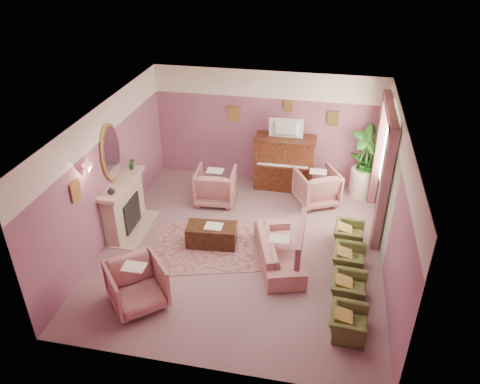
% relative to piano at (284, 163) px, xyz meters
% --- Properties ---
extents(floor, '(5.50, 6.00, 0.01)m').
position_rel_piano_xyz_m(floor, '(-0.50, -2.68, -0.65)').
color(floor, gray).
rests_on(floor, ground).
extents(ceiling, '(5.50, 6.00, 0.01)m').
position_rel_piano_xyz_m(ceiling, '(-0.50, -2.68, 2.15)').
color(ceiling, silver).
rests_on(ceiling, wall_back).
extents(wall_back, '(5.50, 0.02, 2.80)m').
position_rel_piano_xyz_m(wall_back, '(-0.50, 0.32, 0.75)').
color(wall_back, '#7A4E72').
rests_on(wall_back, floor).
extents(wall_front, '(5.50, 0.02, 2.80)m').
position_rel_piano_xyz_m(wall_front, '(-0.50, -5.68, 0.75)').
color(wall_front, '#7A4E72').
rests_on(wall_front, floor).
extents(wall_left, '(0.02, 6.00, 2.80)m').
position_rel_piano_xyz_m(wall_left, '(-3.25, -2.68, 0.75)').
color(wall_left, '#7A4E72').
rests_on(wall_left, floor).
extents(wall_right, '(0.02, 6.00, 2.80)m').
position_rel_piano_xyz_m(wall_right, '(2.25, -2.68, 0.75)').
color(wall_right, '#7A4E72').
rests_on(wall_right, floor).
extents(picture_rail_band, '(5.50, 0.01, 0.65)m').
position_rel_piano_xyz_m(picture_rail_band, '(-0.50, 0.31, 1.82)').
color(picture_rail_band, white).
rests_on(picture_rail_band, wall_back).
extents(stripe_panel, '(0.01, 3.00, 2.15)m').
position_rel_piano_xyz_m(stripe_panel, '(2.23, -1.38, 0.42)').
color(stripe_panel, '#AFBA9E').
rests_on(stripe_panel, wall_right).
extents(fireplace_surround, '(0.30, 1.40, 1.10)m').
position_rel_piano_xyz_m(fireplace_surround, '(-3.09, -2.48, -0.10)').
color(fireplace_surround, '#CAAE90').
rests_on(fireplace_surround, floor).
extents(fireplace_inset, '(0.18, 0.72, 0.68)m').
position_rel_piano_xyz_m(fireplace_inset, '(-2.99, -2.48, -0.25)').
color(fireplace_inset, black).
rests_on(fireplace_inset, floor).
extents(fire_ember, '(0.06, 0.54, 0.10)m').
position_rel_piano_xyz_m(fire_ember, '(-2.95, -2.48, -0.43)').
color(fire_ember, orange).
rests_on(fire_ember, floor).
extents(mantel_shelf, '(0.40, 1.55, 0.07)m').
position_rel_piano_xyz_m(mantel_shelf, '(-3.06, -2.48, 0.47)').
color(mantel_shelf, '#CAAE90').
rests_on(mantel_shelf, fireplace_surround).
extents(hearth, '(0.55, 1.50, 0.02)m').
position_rel_piano_xyz_m(hearth, '(-2.89, -2.48, -0.64)').
color(hearth, '#CAAE90').
rests_on(hearth, floor).
extents(mirror_frame, '(0.04, 0.72, 1.20)m').
position_rel_piano_xyz_m(mirror_frame, '(-3.20, -2.48, 1.15)').
color(mirror_frame, '#DAC058').
rests_on(mirror_frame, wall_left).
extents(mirror_glass, '(0.01, 0.60, 1.06)m').
position_rel_piano_xyz_m(mirror_glass, '(-3.17, -2.48, 1.15)').
color(mirror_glass, silver).
rests_on(mirror_glass, wall_left).
extents(sconce_shade, '(0.20, 0.20, 0.16)m').
position_rel_piano_xyz_m(sconce_shade, '(-3.12, -3.53, 1.33)').
color(sconce_shade, '#FA9A88').
rests_on(sconce_shade, wall_left).
extents(piano, '(1.40, 0.60, 1.30)m').
position_rel_piano_xyz_m(piano, '(0.00, 0.00, 0.00)').
color(piano, '#4A2312').
rests_on(piano, floor).
extents(piano_keyshelf, '(1.30, 0.12, 0.06)m').
position_rel_piano_xyz_m(piano_keyshelf, '(-0.00, -0.35, 0.07)').
color(piano_keyshelf, '#4A2312').
rests_on(piano_keyshelf, piano).
extents(piano_keys, '(1.20, 0.08, 0.02)m').
position_rel_piano_xyz_m(piano_keys, '(0.00, -0.35, 0.11)').
color(piano_keys, white).
rests_on(piano_keys, piano).
extents(piano_top, '(1.45, 0.65, 0.04)m').
position_rel_piano_xyz_m(piano_top, '(0.00, 0.00, 0.66)').
color(piano_top, '#4A2312').
rests_on(piano_top, piano).
extents(television, '(0.80, 0.12, 0.48)m').
position_rel_piano_xyz_m(television, '(0.00, -0.05, 0.95)').
color(television, black).
rests_on(television, piano).
extents(print_back_left, '(0.30, 0.03, 0.38)m').
position_rel_piano_xyz_m(print_back_left, '(-1.30, 0.28, 1.07)').
color(print_back_left, '#DAC058').
rests_on(print_back_left, wall_back).
extents(print_back_right, '(0.26, 0.03, 0.34)m').
position_rel_piano_xyz_m(print_back_right, '(1.05, 0.28, 1.13)').
color(print_back_right, '#DAC058').
rests_on(print_back_right, wall_back).
extents(print_back_mid, '(0.22, 0.03, 0.26)m').
position_rel_piano_xyz_m(print_back_mid, '(0.00, 0.28, 1.35)').
color(print_back_mid, '#DAC058').
rests_on(print_back_mid, wall_back).
extents(print_left_wall, '(0.03, 0.28, 0.36)m').
position_rel_piano_xyz_m(print_left_wall, '(-3.21, -3.88, 1.07)').
color(print_left_wall, '#DAC058').
rests_on(print_left_wall, wall_left).
extents(window_blind, '(0.03, 1.40, 1.80)m').
position_rel_piano_xyz_m(window_blind, '(2.20, -1.13, 1.05)').
color(window_blind, beige).
rests_on(window_blind, wall_right).
extents(curtain_left, '(0.16, 0.34, 2.60)m').
position_rel_piano_xyz_m(curtain_left, '(2.12, -2.05, 0.65)').
color(curtain_left, '#99545F').
rests_on(curtain_left, floor).
extents(curtain_right, '(0.16, 0.34, 2.60)m').
position_rel_piano_xyz_m(curtain_right, '(2.12, -0.21, 0.65)').
color(curtain_right, '#99545F').
rests_on(curtain_right, floor).
extents(pelmet, '(0.16, 2.20, 0.16)m').
position_rel_piano_xyz_m(pelmet, '(2.12, -1.13, 1.91)').
color(pelmet, '#99545F').
rests_on(pelmet, wall_right).
extents(mantel_plant, '(0.16, 0.16, 0.28)m').
position_rel_piano_xyz_m(mantel_plant, '(-3.05, -1.93, 0.64)').
color(mantel_plant, '#25631C').
rests_on(mantel_plant, mantel_shelf).
extents(mantel_vase, '(0.16, 0.16, 0.16)m').
position_rel_piano_xyz_m(mantel_vase, '(-3.05, -2.98, 0.58)').
color(mantel_vase, white).
rests_on(mantel_vase, mantel_shelf).
extents(area_rug, '(2.89, 2.41, 0.01)m').
position_rel_piano_xyz_m(area_rug, '(-1.05, -2.70, -0.64)').
color(area_rug, '#9F6462').
rests_on(area_rug, floor).
extents(coffee_table, '(1.04, 0.59, 0.45)m').
position_rel_piano_xyz_m(coffee_table, '(-1.14, -2.68, -0.43)').
color(coffee_table, '#361D10').
rests_on(coffee_table, floor).
extents(table_paper, '(0.35, 0.28, 0.01)m').
position_rel_piano_xyz_m(table_paper, '(-1.09, -2.68, -0.20)').
color(table_paper, silver).
rests_on(table_paper, coffee_table).
extents(sofa, '(0.62, 1.86, 0.75)m').
position_rel_piano_xyz_m(sofa, '(0.27, -2.95, -0.28)').
color(sofa, tan).
rests_on(sofa, floor).
extents(sofa_throw, '(0.09, 1.41, 0.52)m').
position_rel_piano_xyz_m(sofa_throw, '(0.67, -2.95, -0.05)').
color(sofa_throw, '#99545F').
rests_on(sofa_throw, sofa).
extents(floral_armchair_left, '(0.88, 0.88, 0.92)m').
position_rel_piano_xyz_m(floral_armchair_left, '(-1.47, -1.01, -0.19)').
color(floral_armchair_left, tan).
rests_on(floral_armchair_left, floor).
extents(floral_armchair_right, '(0.88, 0.88, 0.92)m').
position_rel_piano_xyz_m(floral_armchair_right, '(0.84, -0.59, -0.19)').
color(floral_armchair_right, tan).
rests_on(floral_armchair_right, floor).
extents(floral_armchair_front, '(0.88, 0.88, 0.92)m').
position_rel_piano_xyz_m(floral_armchair_front, '(-1.95, -4.59, -0.19)').
color(floral_armchair_front, tan).
rests_on(floral_armchair_front, floor).
extents(olive_chair_a, '(0.48, 0.68, 0.58)m').
position_rel_piano_xyz_m(olive_chair_a, '(1.59, -4.56, -0.36)').
color(olive_chair_a, '#525A29').
rests_on(olive_chair_a, floor).
extents(olive_chair_b, '(0.48, 0.68, 0.58)m').
position_rel_piano_xyz_m(olive_chair_b, '(1.59, -3.74, -0.36)').
color(olive_chair_b, '#525A29').
rests_on(olive_chair_b, floor).
extents(olive_chair_c, '(0.48, 0.68, 0.58)m').
position_rel_piano_xyz_m(olive_chair_c, '(1.59, -2.92, -0.36)').
color(olive_chair_c, '#525A29').
rests_on(olive_chair_c, floor).
extents(olive_chair_d, '(0.48, 0.68, 0.58)m').
position_rel_piano_xyz_m(olive_chair_d, '(1.59, -2.10, -0.36)').
color(olive_chair_d, '#525A29').
rests_on(olive_chair_d, floor).
extents(side_table, '(0.52, 0.52, 0.70)m').
position_rel_piano_xyz_m(side_table, '(1.85, -0.04, -0.30)').
color(side_table, '#EFE8CE').
rests_on(side_table, floor).
extents(side_plant_big, '(0.30, 0.30, 0.34)m').
position_rel_piano_xyz_m(side_plant_big, '(1.85, -0.04, 0.22)').
color(side_plant_big, '#25631C').
rests_on(side_plant_big, side_table).
extents(side_plant_small, '(0.16, 0.16, 0.28)m').
position_rel_piano_xyz_m(side_plant_small, '(1.97, -0.14, 0.19)').
color(side_plant_small, '#25631C').
rests_on(side_plant_small, side_table).
extents(palm_pot, '(0.34, 0.34, 0.34)m').
position_rel_piano_xyz_m(palm_pot, '(1.89, -0.05, -0.48)').
color(palm_pot, '#974C3D').
rests_on(palm_pot, floor).
extents(palm_plant, '(0.76, 0.76, 1.44)m').
position_rel_piano_xyz_m(palm_plant, '(1.89, -0.05, 0.41)').
color(palm_plant, '#25631C').
rests_on(palm_plant, palm_pot).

